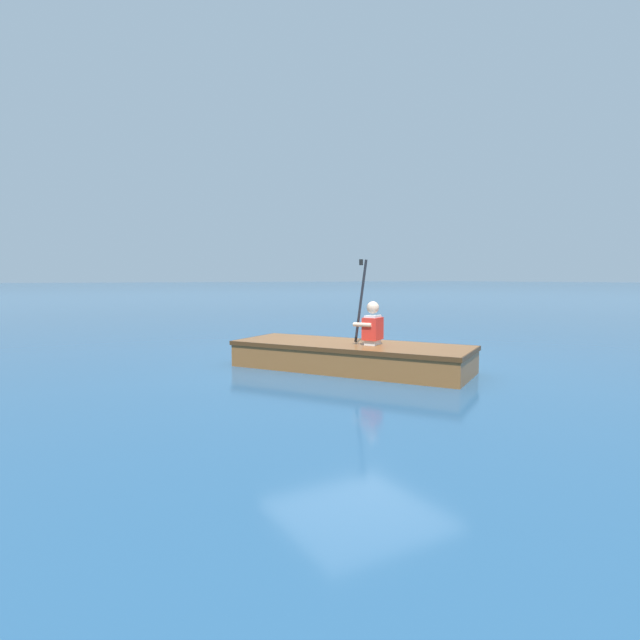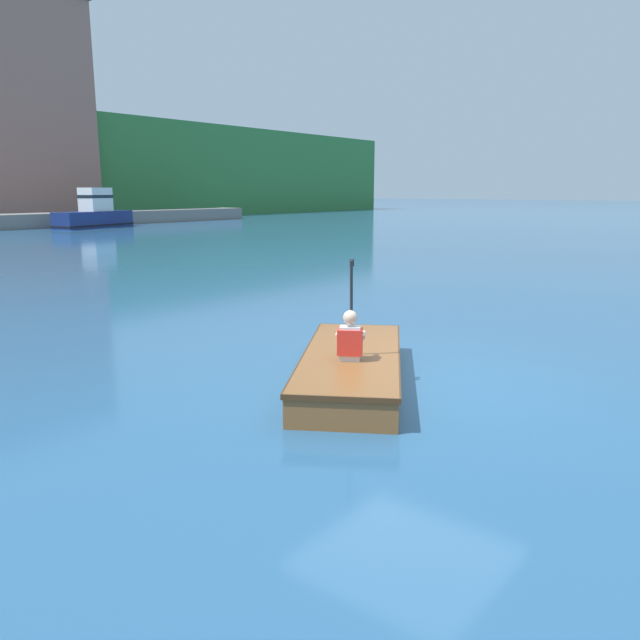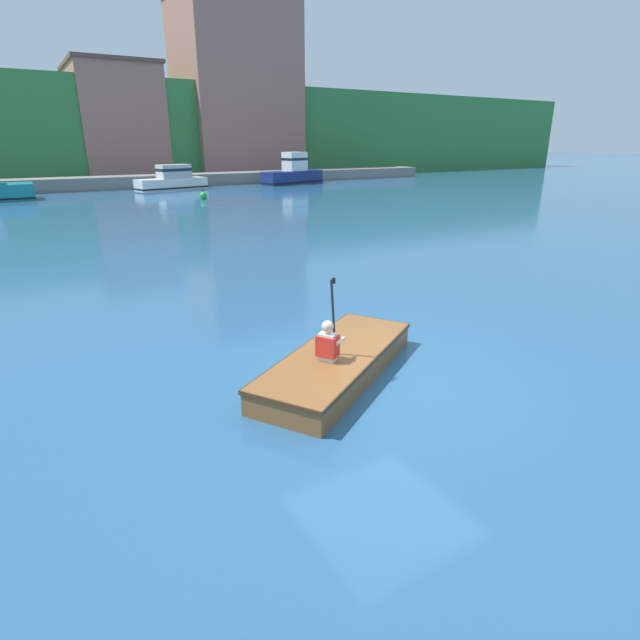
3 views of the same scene
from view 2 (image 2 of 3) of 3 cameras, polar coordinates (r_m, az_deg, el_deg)
ground_plane at (r=7.98m, az=8.38°, el=-5.40°), size 300.00×300.00×0.00m
moored_boat_dock_west_end at (r=42.57m, az=-19.94°, el=9.08°), size 5.67×2.83×2.50m
rowboat_foreground at (r=7.78m, az=2.92°, el=-4.08°), size 3.47×2.78×0.37m
person_paddler at (r=7.32m, az=2.77°, el=-1.62°), size 0.45×0.45×1.17m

